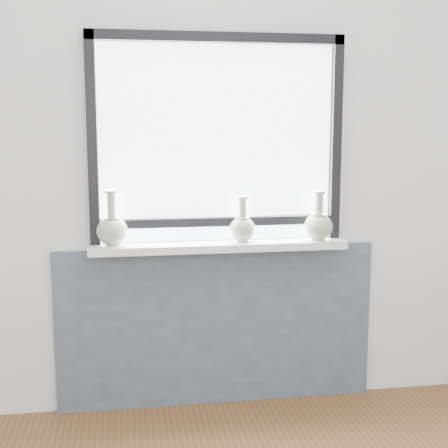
{
  "coord_description": "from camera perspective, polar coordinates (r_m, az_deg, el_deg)",
  "views": [
    {
      "loc": [
        -0.47,
        -1.4,
        1.49
      ],
      "look_at": [
        0.0,
        1.55,
        1.02
      ],
      "focal_mm": 50.0,
      "sensor_mm": 36.0,
      "label": 1
    }
  ],
  "objects": [
    {
      "name": "back_wall",
      "position": [
        3.25,
        -0.72,
        5.59
      ],
      "size": [
        3.6,
        0.02,
        2.6
      ],
      "primitive_type": "cube",
      "color": "silver",
      "rests_on": "ground"
    },
    {
      "name": "apron_panel",
      "position": [
        3.39,
        -0.62,
        -9.3
      ],
      "size": [
        1.7,
        0.03,
        0.86
      ],
      "primitive_type": "cube",
      "color": "#4E5D6A",
      "rests_on": "ground"
    },
    {
      "name": "windowsill",
      "position": [
        3.2,
        -0.45,
        -2.03
      ],
      "size": [
        1.32,
        0.18,
        0.04
      ],
      "primitive_type": "cube",
      "color": "silver",
      "rests_on": "apron_panel"
    },
    {
      "name": "window",
      "position": [
        3.21,
        -0.63,
        8.07
      ],
      "size": [
        1.3,
        0.06,
        1.05
      ],
      "color": "black",
      "rests_on": "windowsill"
    },
    {
      "name": "vase_a",
      "position": [
        3.16,
        -10.18,
        -0.41
      ],
      "size": [
        0.16,
        0.16,
        0.28
      ],
      "rotation": [
        0.0,
        0.0,
        -0.26
      ],
      "color": "#A2B492",
      "rests_on": "windowsill"
    },
    {
      "name": "vase_b",
      "position": [
        3.22,
        1.7,
        -0.26
      ],
      "size": [
        0.14,
        0.14,
        0.23
      ],
      "rotation": [
        0.0,
        0.0,
        0.01
      ],
      "color": "#A2B492",
      "rests_on": "windowsill"
    },
    {
      "name": "vase_c",
      "position": [
        3.29,
        8.62,
        -0.05
      ],
      "size": [
        0.15,
        0.15,
        0.26
      ],
      "rotation": [
        0.0,
        0.0,
        -0.07
      ],
      "color": "#A2B492",
      "rests_on": "windowsill"
    }
  ]
}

